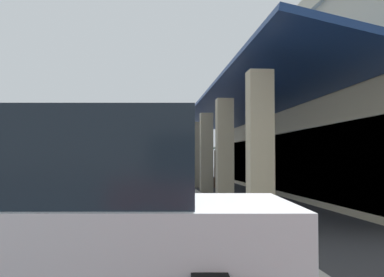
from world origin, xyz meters
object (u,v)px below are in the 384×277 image
(parked_suv_white, at_px, (23,218))
(potted_palm, at_px, (216,178))
(pedestrian, at_px, (58,186))
(transit_bus, at_px, (107,152))

(parked_suv_white, height_order, potted_palm, potted_palm)
(pedestrian, bearing_deg, transit_bus, 176.64)
(pedestrian, bearing_deg, parked_suv_white, 8.35)
(pedestrian, relative_size, potted_palm, 0.72)
(parked_suv_white, bearing_deg, potted_palm, 167.16)
(potted_palm, bearing_deg, transit_bus, -42.65)
(potted_palm, bearing_deg, parked_suv_white, -12.84)
(parked_suv_white, xyz_separation_m, potted_palm, (-21.04, 4.79, -0.52))
(transit_bus, relative_size, pedestrian, 7.02)
(transit_bus, distance_m, parked_suv_white, 15.22)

